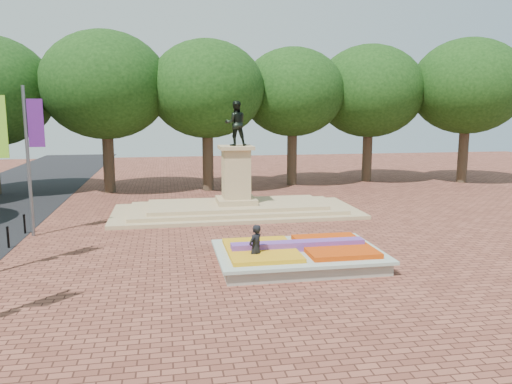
# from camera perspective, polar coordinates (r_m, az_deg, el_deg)

# --- Properties ---
(ground) EXTENTS (90.00, 90.00, 0.00)m
(ground) POSITION_cam_1_polar(r_m,az_deg,el_deg) (21.20, 0.77, -6.77)
(ground) COLOR brown
(ground) RESTS_ON ground
(flower_bed) EXTENTS (6.30, 4.30, 0.91)m
(flower_bed) POSITION_cam_1_polar(r_m,az_deg,el_deg) (19.45, 4.91, -7.13)
(flower_bed) COLOR gray
(flower_bed) RESTS_ON ground
(monument) EXTENTS (14.00, 6.00, 6.40)m
(monument) POSITION_cam_1_polar(r_m,az_deg,el_deg) (28.71, -2.28, -0.71)
(monument) COLOR tan
(monument) RESTS_ON ground
(tree_row_back) EXTENTS (44.80, 8.80, 10.43)m
(tree_row_back) POSITION_cam_1_polar(r_m,az_deg,el_deg) (38.52, -0.95, 10.49)
(tree_row_back) COLOR #3C2D21
(tree_row_back) RESTS_ON ground
(pedestrian) EXTENTS (0.76, 0.74, 1.76)m
(pedestrian) POSITION_cam_1_polar(r_m,az_deg,el_deg) (18.36, -0.06, -6.46)
(pedestrian) COLOR black
(pedestrian) RESTS_ON ground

